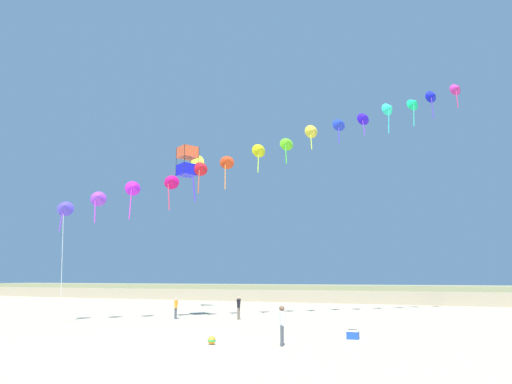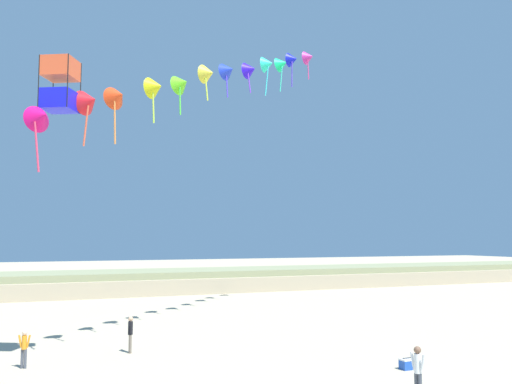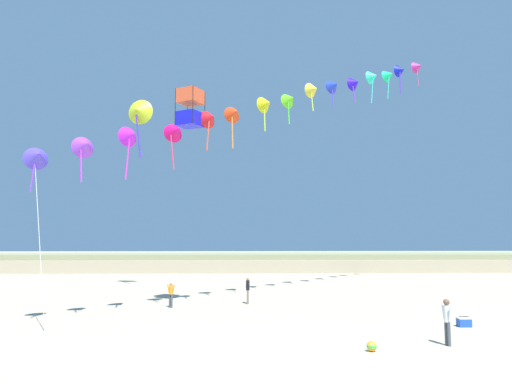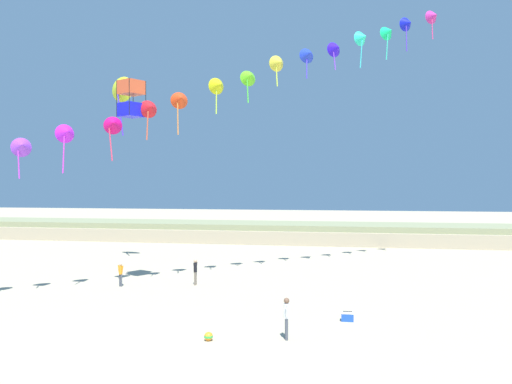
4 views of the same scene
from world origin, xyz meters
TOP-DOWN VIEW (x-y plane):
  - ground_plane at (0.00, 0.00)m, footprint 240.00×240.00m
  - dune_ridge at (0.00, 41.25)m, footprint 120.00×9.54m
  - person_near_left at (5.49, 2.07)m, footprint 0.24×0.61m
  - person_near_right at (-1.89, 13.07)m, footprint 0.23×0.58m
  - person_mid_center at (-6.37, 11.73)m, footprint 0.51×0.31m
  - kite_banner_string at (1.15, 15.51)m, footprint 27.11×21.05m
  - large_kite_low_lead at (-10.53, 20.60)m, footprint 2.19×1.21m
  - large_kite_mid_trail at (-5.34, 11.10)m, footprint 1.72×1.72m
  - beach_cooler at (7.87, 5.66)m, footprint 0.58×0.41m
  - beach_ball at (2.38, 1.30)m, footprint 0.36×0.36m

SIDE VIEW (x-z plane):
  - ground_plane at x=0.00m, z-range 0.00..0.00m
  - beach_ball at x=2.38m, z-range 0.00..0.36m
  - beach_cooler at x=7.87m, z-range -0.02..0.45m
  - person_mid_center at x=-6.37m, z-range 0.12..1.63m
  - person_near_right at x=-1.89m, z-range 0.13..1.78m
  - person_near_left at x=5.49m, z-range 0.14..1.86m
  - dune_ridge at x=0.00m, z-range -0.01..2.06m
  - large_kite_mid_trail at x=-5.34m, z-range 10.54..12.75m
  - kite_banner_string at x=1.15m, z-range 3.49..23.95m
  - large_kite_low_lead at x=-10.53m, z-range 11.68..16.52m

